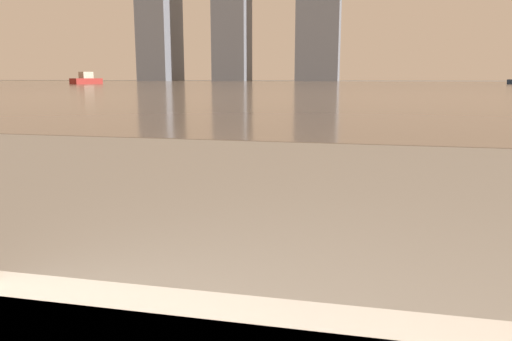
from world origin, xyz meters
TOP-DOWN VIEW (x-y plane):
  - harbor_water at (0.00, 62.00)m, footprint 180.00×110.00m
  - harbor_boat_0 at (-36.91, 61.48)m, footprint 2.90×4.53m
  - skyline_tower_0 at (-50.57, 118.00)m, footprint 7.41×12.34m
  - skyline_tower_1 at (-32.24, 118.00)m, footprint 7.87×8.37m

SIDE VIEW (x-z plane):
  - harbor_water at x=0.00m, z-range 0.00..0.01m
  - harbor_boat_0 at x=-36.91m, z-range -0.23..1.38m
  - skyline_tower_1 at x=-32.24m, z-range 0.00..23.18m
  - skyline_tower_0 at x=-50.57m, z-range 0.00..31.28m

